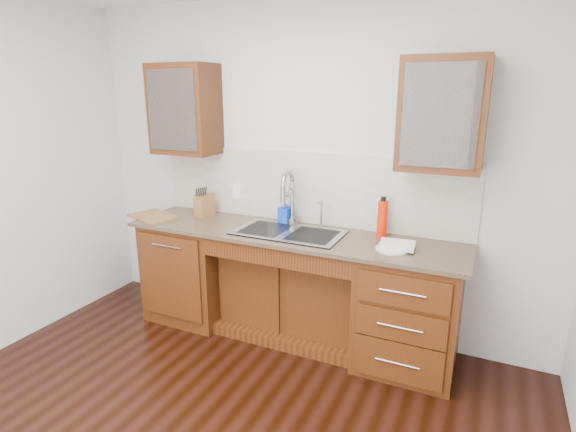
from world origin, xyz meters
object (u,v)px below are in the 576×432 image
at_px(plate, 392,249).
at_px(cutting_board, 153,216).
at_px(water_bottle, 382,219).
at_px(knife_block, 204,205).
at_px(soap_bottle, 285,212).

bearing_deg(plate, cutting_board, -179.11).
relative_size(water_bottle, knife_block, 1.48).
relative_size(plate, knife_block, 1.23).
distance_m(water_bottle, knife_block, 1.56).
bearing_deg(soap_bottle, knife_block, -166.67).
bearing_deg(knife_block, water_bottle, 10.94).
xyz_separation_m(soap_bottle, knife_block, (-0.75, -0.08, -0.01)).
bearing_deg(knife_block, soap_bottle, 14.83).
relative_size(water_bottle, plate, 1.21).
height_order(soap_bottle, water_bottle, water_bottle).
distance_m(water_bottle, cutting_board, 1.98).
bearing_deg(water_bottle, plate, -62.33).
bearing_deg(soap_bottle, plate, -9.59).
bearing_deg(water_bottle, soap_bottle, 178.91).
distance_m(knife_block, cutting_board, 0.46).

